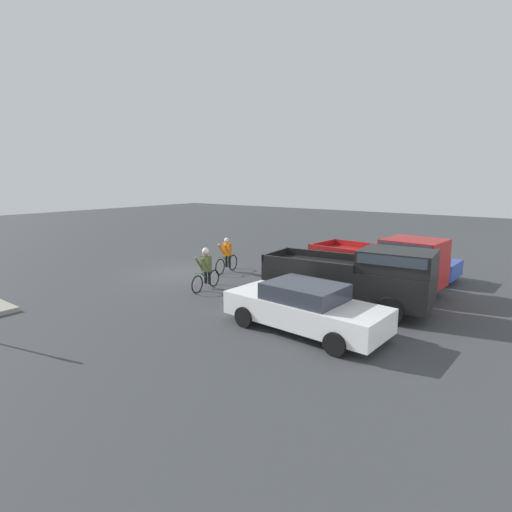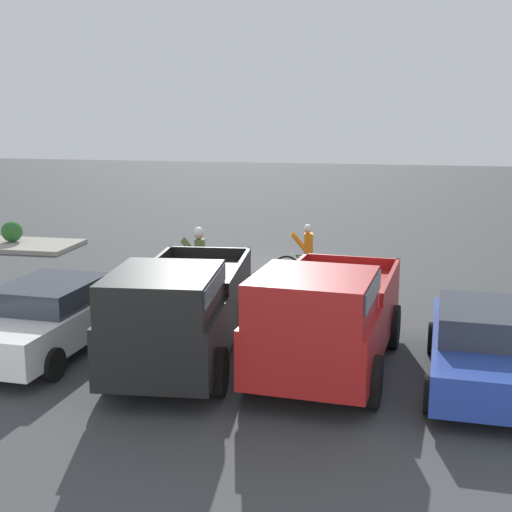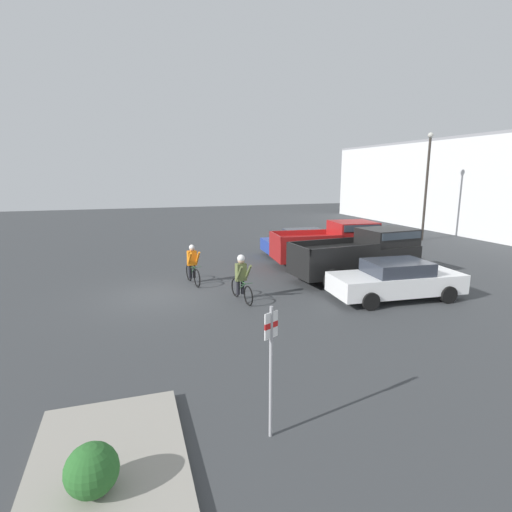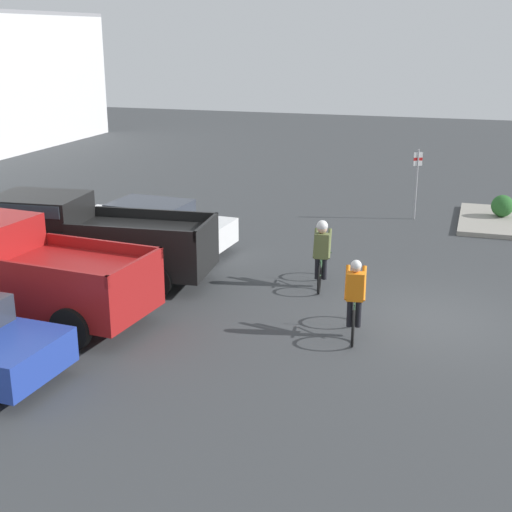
{
  "view_description": "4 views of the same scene",
  "coord_description": "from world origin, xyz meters",
  "px_view_note": "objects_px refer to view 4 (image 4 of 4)",
  "views": [
    {
      "loc": [
        12.6,
        13.67,
        4.33
      ],
      "look_at": [
        -0.36,
        3.95,
        1.2
      ],
      "focal_mm": 28.0,
      "sensor_mm": 36.0,
      "label": 1
    },
    {
      "loc": [
        -3.8,
        20.93,
        4.87
      ],
      "look_at": [
        -0.36,
        3.95,
        1.2
      ],
      "focal_mm": 50.0,
      "sensor_mm": 36.0,
      "label": 2
    },
    {
      "loc": [
        14.73,
        -0.88,
        4.49
      ],
      "look_at": [
        -0.36,
        3.95,
        1.2
      ],
      "focal_mm": 28.0,
      "sensor_mm": 36.0,
      "label": 3
    },
    {
      "loc": [
        -15.08,
        -0.69,
        6.04
      ],
      "look_at": [
        -0.36,
        3.95,
        1.2
      ],
      "focal_mm": 50.0,
      "sensor_mm": 36.0,
      "label": 4
    }
  ],
  "objects_px": {
    "sedan_1": "(151,226)",
    "cyclist_0": "(322,252)",
    "fire_lane_sign": "(417,177)",
    "shrub": "(502,206)",
    "cyclist_1": "(355,298)",
    "pickup_truck_0": "(24,269)",
    "pickup_truck_1": "(88,237)"
  },
  "relations": [
    {
      "from": "sedan_1",
      "to": "cyclist_0",
      "type": "height_order",
      "value": "cyclist_0"
    },
    {
      "from": "fire_lane_sign",
      "to": "shrub",
      "type": "relative_size",
      "value": 3.22
    },
    {
      "from": "cyclist_0",
      "to": "fire_lane_sign",
      "type": "relative_size",
      "value": 0.77
    },
    {
      "from": "cyclist_1",
      "to": "shrub",
      "type": "relative_size",
      "value": 2.53
    },
    {
      "from": "pickup_truck_0",
      "to": "shrub",
      "type": "bearing_deg",
      "value": -39.89
    },
    {
      "from": "cyclist_0",
      "to": "fire_lane_sign",
      "type": "xyz_separation_m",
      "value": [
        7.48,
        -1.58,
        0.55
      ]
    },
    {
      "from": "shrub",
      "to": "sedan_1",
      "type": "bearing_deg",
      "value": 123.78
    },
    {
      "from": "pickup_truck_1",
      "to": "cyclist_1",
      "type": "height_order",
      "value": "pickup_truck_1"
    },
    {
      "from": "cyclist_0",
      "to": "pickup_truck_0",
      "type": "bearing_deg",
      "value": 125.09
    },
    {
      "from": "sedan_1",
      "to": "shrub",
      "type": "distance_m",
      "value": 11.77
    },
    {
      "from": "pickup_truck_0",
      "to": "fire_lane_sign",
      "type": "distance_m",
      "value": 13.63
    },
    {
      "from": "pickup_truck_1",
      "to": "shrub",
      "type": "distance_m",
      "value": 13.83
    },
    {
      "from": "cyclist_1",
      "to": "shrub",
      "type": "distance_m",
      "value": 11.29
    },
    {
      "from": "cyclist_0",
      "to": "fire_lane_sign",
      "type": "bearing_deg",
      "value": -11.93
    },
    {
      "from": "cyclist_1",
      "to": "fire_lane_sign",
      "type": "height_order",
      "value": "fire_lane_sign"
    },
    {
      "from": "pickup_truck_0",
      "to": "fire_lane_sign",
      "type": "bearing_deg",
      "value": -32.43
    },
    {
      "from": "pickup_truck_1",
      "to": "fire_lane_sign",
      "type": "distance_m",
      "value": 11.43
    },
    {
      "from": "pickup_truck_0",
      "to": "pickup_truck_1",
      "type": "relative_size",
      "value": 0.91
    },
    {
      "from": "sedan_1",
      "to": "pickup_truck_0",
      "type": "bearing_deg",
      "value": 176.49
    },
    {
      "from": "cyclist_0",
      "to": "fire_lane_sign",
      "type": "distance_m",
      "value": 7.66
    },
    {
      "from": "pickup_truck_0",
      "to": "sedan_1",
      "type": "relative_size",
      "value": 1.07
    },
    {
      "from": "pickup_truck_0",
      "to": "shrub",
      "type": "distance_m",
      "value": 15.79
    },
    {
      "from": "pickup_truck_0",
      "to": "pickup_truck_1",
      "type": "xyz_separation_m",
      "value": [
        2.73,
        0.03,
        -0.02
      ]
    },
    {
      "from": "fire_lane_sign",
      "to": "cyclist_1",
      "type": "bearing_deg",
      "value": 178.52
    },
    {
      "from": "fire_lane_sign",
      "to": "pickup_truck_1",
      "type": "bearing_deg",
      "value": 140.08
    },
    {
      "from": "pickup_truck_1",
      "to": "sedan_1",
      "type": "distance_m",
      "value": 2.89
    },
    {
      "from": "pickup_truck_1",
      "to": "fire_lane_sign",
      "type": "xyz_separation_m",
      "value": [
        8.77,
        -7.33,
        0.31
      ]
    },
    {
      "from": "cyclist_1",
      "to": "fire_lane_sign",
      "type": "relative_size",
      "value": 0.78
    },
    {
      "from": "pickup_truck_0",
      "to": "shrub",
      "type": "height_order",
      "value": "pickup_truck_0"
    },
    {
      "from": "pickup_truck_0",
      "to": "shrub",
      "type": "xyz_separation_m",
      "value": [
        12.11,
        -10.12,
        -0.62
      ]
    },
    {
      "from": "sedan_1",
      "to": "cyclist_0",
      "type": "distance_m",
      "value": 5.6
    },
    {
      "from": "pickup_truck_1",
      "to": "cyclist_0",
      "type": "xyz_separation_m",
      "value": [
        1.29,
        -5.75,
        -0.24
      ]
    }
  ]
}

